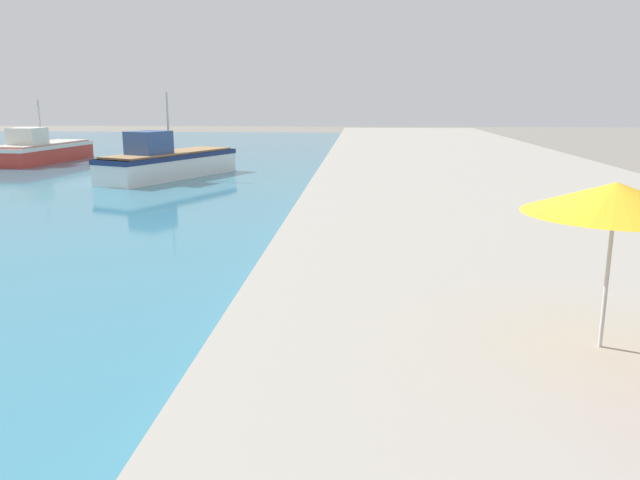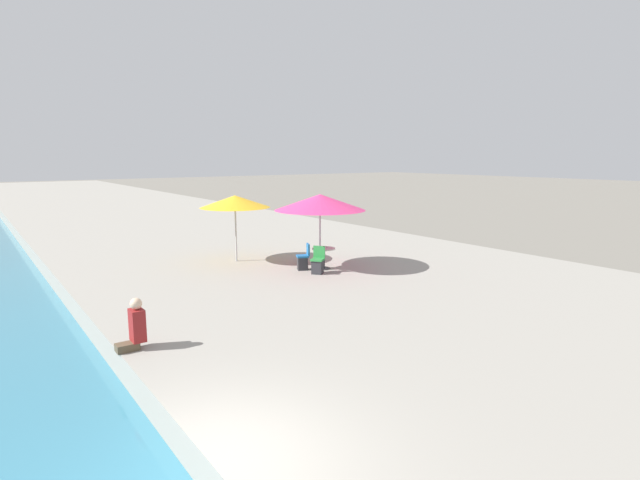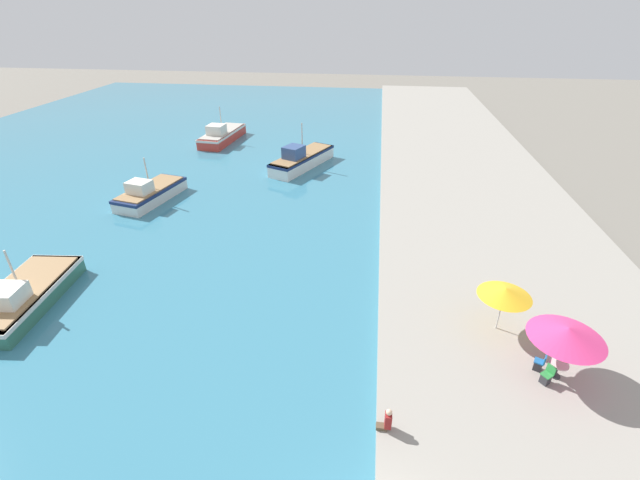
% 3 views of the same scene
% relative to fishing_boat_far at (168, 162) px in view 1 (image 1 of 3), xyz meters
% --- Properties ---
extents(quay_promenade, '(16.00, 90.00, 0.64)m').
position_rel_fishing_boat_far_xyz_m(quay_promenade, '(16.16, 1.74, -0.61)').
color(quay_promenade, gray).
rests_on(quay_promenade, ground_plane).
extents(fishing_boat_far, '(5.80, 9.17, 4.53)m').
position_rel_fishing_boat_far_xyz_m(fishing_boat_far, '(0.00, 0.00, 0.00)').
color(fishing_boat_far, white).
rests_on(fishing_boat_far, water_basin).
extents(fishing_boat_distant, '(3.56, 8.72, 4.15)m').
position_rel_fishing_boat_far_xyz_m(fishing_boat_distant, '(-11.19, 7.86, -0.07)').
color(fishing_boat_distant, red).
rests_on(fishing_boat_distant, water_basin).
extents(cafe_umbrella_white, '(2.58, 2.58, 2.47)m').
position_rel_fishing_boat_far_xyz_m(cafe_umbrella_white, '(14.09, -24.11, 1.95)').
color(cafe_umbrella_white, '#B7B7B7').
rests_on(cafe_umbrella_white, quay_promenade).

